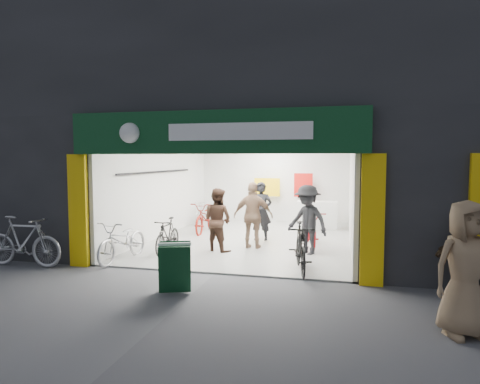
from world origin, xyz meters
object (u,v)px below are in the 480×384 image
at_px(parked_bike, 23,241).
at_px(sandwich_board, 175,266).
at_px(bike_left_front, 123,241).
at_px(pedestrian_near, 466,269).
at_px(bike_right_front, 301,248).

distance_m(parked_bike, sandwich_board, 4.25).
bearing_deg(bike_left_front, pedestrian_near, -17.83).
height_order(bike_left_front, pedestrian_near, pedestrian_near).
relative_size(bike_left_front, pedestrian_near, 1.00).
xyz_separation_m(bike_right_front, sandwich_board, (-2.14, -1.97, -0.05)).
height_order(pedestrian_near, sandwich_board, pedestrian_near).
xyz_separation_m(pedestrian_near, sandwich_board, (-4.72, 0.88, -0.46)).
bearing_deg(sandwich_board, bike_left_front, 117.02).
relative_size(bike_left_front, sandwich_board, 2.13).
relative_size(bike_right_front, pedestrian_near, 0.95).
xyz_separation_m(bike_left_front, parked_bike, (-1.98, -1.02, 0.09)).
relative_size(parked_bike, pedestrian_near, 1.02).
bearing_deg(parked_bike, sandwich_board, -104.05).
bearing_deg(bike_left_front, bike_right_front, 4.66).
distance_m(bike_left_front, pedestrian_near, 7.46).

